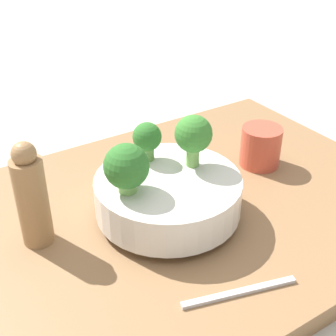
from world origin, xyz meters
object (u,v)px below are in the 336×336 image
object	(u,v)px
cup	(261,146)
fork	(240,292)
pepper_mill	(32,197)
bowl	(168,195)

from	to	relation	value
cup	fork	world-z (taller)	cup
cup	pepper_mill	world-z (taller)	pepper_mill
bowl	cup	size ratio (longest dim) A/B	3.02
bowl	pepper_mill	bearing A→B (deg)	164.20
cup	fork	distance (m)	0.37
bowl	fork	world-z (taller)	bowl
bowl	cup	world-z (taller)	cup
fork	cup	bearing A→B (deg)	43.77
bowl	cup	bearing A→B (deg)	10.80
pepper_mill	fork	size ratio (longest dim) A/B	1.06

